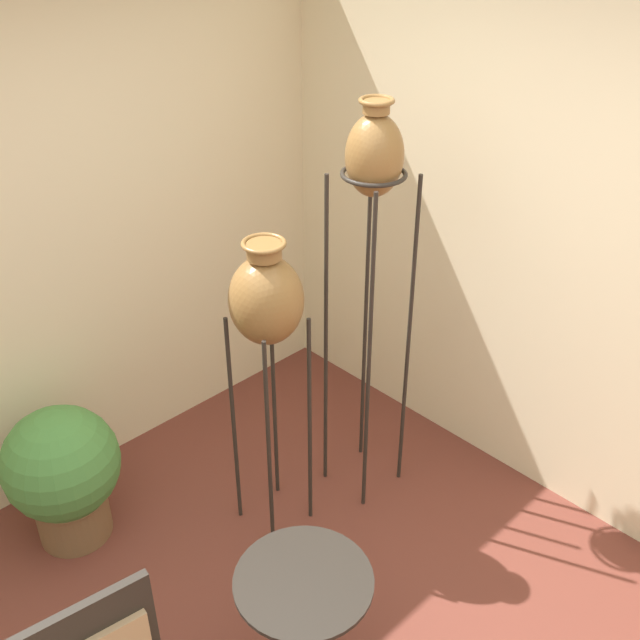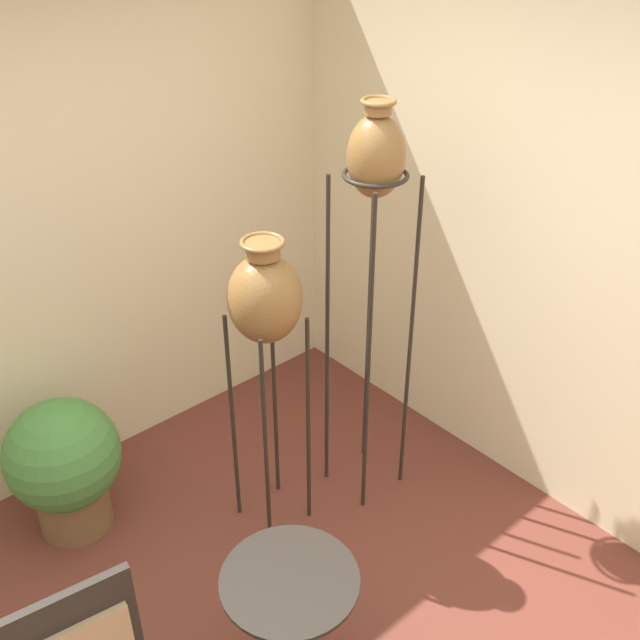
# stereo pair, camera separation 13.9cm
# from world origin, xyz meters

# --- Properties ---
(wall_back) EXTENTS (7.68, 0.06, 2.70)m
(wall_back) POSITION_xyz_m (0.00, 1.87, 1.35)
(wall_back) COLOR beige
(wall_back) RESTS_ON ground_plane
(wall_right) EXTENTS (0.06, 7.68, 2.70)m
(wall_right) POSITION_xyz_m (1.87, 0.00, 1.35)
(wall_right) COLOR beige
(wall_right) RESTS_ON ground_plane
(vase_stand_tall) EXTENTS (0.31, 0.31, 2.08)m
(vase_stand_tall) POSITION_xyz_m (1.19, 0.69, 1.74)
(vase_stand_tall) COLOR #28231E
(vase_stand_tall) RESTS_ON ground_plane
(vase_stand_medium) EXTENTS (0.33, 0.33, 1.57)m
(vase_stand_medium) POSITION_xyz_m (0.66, 0.80, 1.27)
(vase_stand_medium) COLOR #28231E
(vase_stand_medium) RESTS_ON ground_plane
(side_table) EXTENTS (0.52, 0.52, 0.65)m
(side_table) POSITION_xyz_m (0.12, 0.01, 0.48)
(side_table) COLOR #28231E
(side_table) RESTS_ON ground_plane
(potted_plant) EXTENTS (0.56, 0.56, 0.74)m
(potted_plant) POSITION_xyz_m (-0.14, 1.42, 0.41)
(potted_plant) COLOR brown
(potted_plant) RESTS_ON ground_plane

